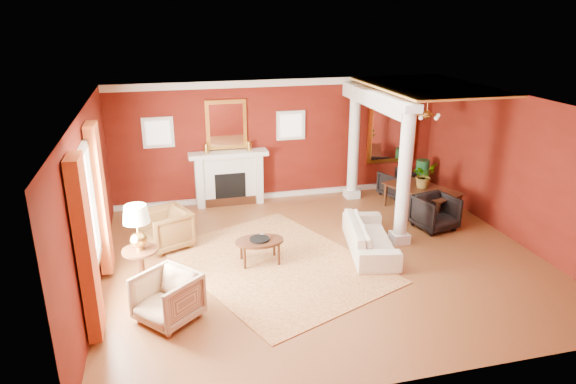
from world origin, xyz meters
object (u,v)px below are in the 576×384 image
object	(u,v)px
armchair_stripe	(167,296)
coffee_table	(260,242)
dining_table	(423,193)
armchair_leopard	(166,227)
side_table	(138,233)
sofa	(370,232)

from	to	relation	value
armchair_stripe	coffee_table	world-z (taller)	armchair_stripe
armchair_stripe	dining_table	world-z (taller)	dining_table
armchair_leopard	side_table	bearing A→B (deg)	-39.80
armchair_leopard	side_table	distance (m)	1.61
armchair_leopard	sofa	bearing A→B (deg)	50.87
sofa	side_table	bearing A→B (deg)	106.29
armchair_leopard	coffee_table	world-z (taller)	armchair_leopard
dining_table	armchair_stripe	bearing A→B (deg)	94.90
sofa	side_table	distance (m)	4.30
armchair_leopard	dining_table	bearing A→B (deg)	72.05
side_table	armchair_stripe	bearing A→B (deg)	-70.93
sofa	coffee_table	distance (m)	2.16
armchair_leopard	armchair_stripe	bearing A→B (deg)	-23.96
armchair_stripe	coffee_table	bearing A→B (deg)	90.70
coffee_table	side_table	bearing A→B (deg)	-170.15
dining_table	armchair_leopard	bearing A→B (deg)	71.95
armchair_leopard	coffee_table	size ratio (longest dim) A/B	0.95
armchair_stripe	dining_table	bearing A→B (deg)	77.14
armchair_stripe	dining_table	xyz separation A→B (m)	(5.81, 3.08, 0.05)
side_table	dining_table	world-z (taller)	side_table
armchair_stripe	dining_table	distance (m)	6.58
armchair_leopard	dining_table	distance (m)	5.79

